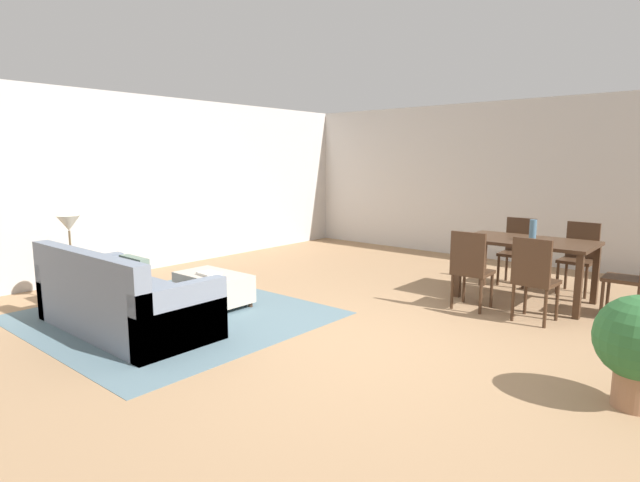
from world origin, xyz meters
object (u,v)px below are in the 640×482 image
Objects in this scene: ottoman_table at (213,287)px; vase_centerpiece at (533,230)px; couch at (122,302)px; dining_table at (527,248)px; dining_chair_head_east at (634,272)px; dining_chair_far_right at (579,253)px; table_lamp at (69,225)px; book_on_ottoman at (209,274)px; potted_plant at (639,343)px; dining_chair_near_right at (534,275)px; dining_chair_near_left at (470,266)px; dining_chair_far_left at (518,247)px; side_table at (72,269)px.

vase_centerpiece reaches higher than ottoman_table.
couch reaches higher than dining_table.
couch is 2.24× the size of dining_chair_head_east.
table_lamp is at bearing -134.70° from dining_chair_far_right.
couch is 4.69m from dining_table.
potted_plant is (4.29, 0.38, 0.08)m from book_on_ottoman.
vase_centerpiece is (-0.29, 0.80, 0.37)m from dining_chair_near_right.
dining_chair_near_right is 1.89m from potted_plant.
book_on_ottoman is 4.31m from potted_plant.
couch is 1.17m from ottoman_table.
couch is 4.54m from potted_plant.
dining_chair_near_left is at bearing -114.31° from dining_chair_far_right.
dining_chair_far_right and dining_chair_head_east have the same top height.
table_lamp is at bearing -144.63° from dining_chair_head_east.
vase_centerpiece is (0.07, -0.04, 0.23)m from dining_table.
dining_chair_far_left is 1.03m from vase_centerpiece.
couch is at bearing -89.93° from book_on_ottoman.
table_lamp is at bearing -129.37° from dining_chair_far_left.
book_on_ottoman is at bearing -76.50° from ottoman_table.
couch reaches higher than potted_plant.
vase_centerpiece reaches higher than dining_chair_head_east.
dining_chair_near_right reaches higher than couch.
dining_chair_far_left is 3.67m from potted_plant.
dining_chair_far_right is at bearing 48.26° from book_on_ottoman.
couch is at bearing -161.00° from potted_plant.
potted_plant is at bearing 5.04° from book_on_ottoman.
potted_plant is at bearing -80.18° from dining_chair_head_east.
couch is at bearing -135.61° from dining_chair_head_east.
side_table is 4.70m from dining_chair_near_left.
dining_chair_near_left is 1.00× the size of dining_chair_head_east.
dining_table is 1.65× the size of dining_chair_far_right.
dining_chair_far_left is at bearing 50.63° from table_lamp.
dining_chair_near_left is 0.71m from dining_chair_near_right.
book_on_ottoman is (-2.82, -2.65, -0.49)m from vase_centerpiece.
dining_chair_far_right is (0.04, 1.67, 0.00)m from dining_chair_near_right.
side_table is 5.79m from potted_plant.
dining_chair_far_left is (3.69, 4.50, 0.09)m from side_table.
couch reaches higher than ottoman_table.
dining_chair_far_right is 4.72m from book_on_ottoman.
dining_table is at bearing 43.52° from ottoman_table.
dining_chair_near_left is at bearing -150.62° from dining_chair_head_east.
dining_chair_head_east is 4.74m from book_on_ottoman.
ottoman_table is at bearing -143.35° from dining_chair_near_left.
table_lamp is 6.38m from dining_chair_far_right.
dining_chair_far_right is (3.16, 3.45, 0.30)m from ottoman_table.
potted_plant is (5.62, 1.38, 0.04)m from side_table.
dining_chair_head_east is at bearing 35.37° from table_lamp.
ottoman_table is 3.61m from dining_chair_near_right.
couch is 8.10× the size of vase_centerpiece.
couch is at bearing -136.49° from dining_chair_near_right.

